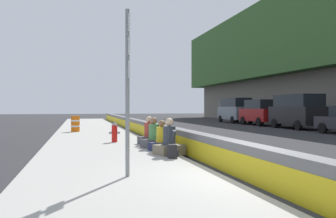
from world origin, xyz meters
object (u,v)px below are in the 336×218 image
object	(u,v)px
route_sign_post	(128,79)
construction_barrel	(75,124)
seated_person_middle	(162,141)
parked_car_midline	(260,112)
seated_person_far	(149,135)
parked_car_far	(235,110)
parked_car_fourth	(297,111)
fire_hydrant	(114,132)
backpack	(172,151)
seated_person_rear	(154,138)
seated_person_foreground	(169,143)

from	to	relation	value
route_sign_post	construction_barrel	world-z (taller)	route_sign_post
seated_person_middle	parked_car_midline	size ratio (longest dim) A/B	0.22
seated_person_far	parked_car_far	bearing A→B (deg)	-32.77
construction_barrel	parked_car_far	size ratio (longest dim) A/B	0.18
seated_person_far	parked_car_fourth	size ratio (longest dim) A/B	0.22
seated_person_middle	parked_car_midline	world-z (taller)	parked_car_midline
route_sign_post	fire_hydrant	distance (m)	7.88
backpack	fire_hydrant	bearing A→B (deg)	12.63
seated_person_middle	seated_person_rear	size ratio (longest dim) A/B	0.94
seated_person_far	seated_person_rear	bearing A→B (deg)	177.04
seated_person_middle	parked_car_midline	xyz separation A→B (m)	(17.06, -12.99, 0.72)
seated_person_foreground	parked_car_fourth	bearing A→B (deg)	-45.84
seated_person_middle	construction_barrel	size ratio (longest dim) A/B	1.10
fire_hydrant	seated_person_far	world-z (taller)	seated_person_far
route_sign_post	seated_person_middle	world-z (taller)	route_sign_post
route_sign_post	seated_person_middle	size ratio (longest dim) A/B	3.45
parked_car_midline	parked_car_far	bearing A→B (deg)	-0.45
seated_person_far	seated_person_foreground	bearing A→B (deg)	-179.85
construction_barrel	parked_car_fourth	world-z (taller)	parked_car_fourth
backpack	parked_car_far	distance (m)	27.66
seated_person_middle	construction_barrel	xyz separation A→B (m)	(10.53, 2.95, 0.15)
seated_person_rear	parked_car_midline	xyz separation A→B (m)	(16.11, -13.06, 0.69)
backpack	parked_car_fourth	size ratio (longest dim) A/B	0.08
fire_hydrant	seated_person_rear	distance (m)	2.75
construction_barrel	seated_person_rear	bearing A→B (deg)	-163.31
backpack	parked_car_midline	xyz separation A→B (m)	(18.90, -13.09, 0.85)
route_sign_post	parked_car_far	size ratio (longest dim) A/B	0.70
seated_person_foreground	parked_car_far	world-z (taller)	parked_car_far
seated_person_rear	backpack	size ratio (longest dim) A/B	2.79
backpack	seated_person_middle	bearing A→B (deg)	-3.19
fire_hydrant	seated_person_middle	size ratio (longest dim) A/B	0.84
route_sign_post	backpack	world-z (taller)	route_sign_post
fire_hydrant	construction_barrel	xyz separation A→B (m)	(7.12, 1.67, 0.03)
fire_hydrant	seated_person_far	xyz separation A→B (m)	(-1.18, -1.27, -0.10)
construction_barrel	parked_car_far	distance (m)	19.97
parked_car_fourth	route_sign_post	bearing A→B (deg)	137.05
route_sign_post	construction_barrel	xyz separation A→B (m)	(14.81, 1.21, -1.61)
construction_barrel	parked_car_fourth	xyz separation A→B (m)	(1.12, -16.03, 0.73)
route_sign_post	fire_hydrant	bearing A→B (deg)	-3.45
parked_car_fourth	parked_car_far	xyz separation A→B (m)	(10.83, 0.06, 0.00)
fire_hydrant	parked_car_far	xyz separation A→B (m)	(19.07, -14.31, 0.77)
fire_hydrant	seated_person_foreground	xyz separation A→B (m)	(-4.48, -1.28, -0.09)
seated_person_foreground	construction_barrel	size ratio (longest dim) A/B	1.21
seated_person_middle	route_sign_post	bearing A→B (deg)	157.85
route_sign_post	seated_person_rear	world-z (taller)	route_sign_post
backpack	construction_barrel	bearing A→B (deg)	12.96
fire_hydrant	seated_person_rear	world-z (taller)	seated_person_rear
backpack	parked_car_midline	bearing A→B (deg)	-34.70
parked_car_far	backpack	bearing A→B (deg)	151.63
seated_person_foreground	backpack	xyz separation A→B (m)	(-0.78, 0.10, -0.16)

